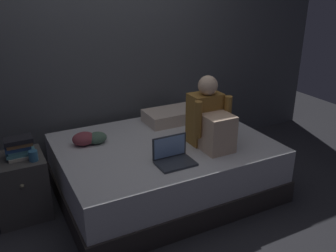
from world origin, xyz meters
TOP-DOWN VIEW (x-y plane):
  - ground_plane at (0.00, 0.00)m, footprint 8.00×8.00m
  - wall_back at (0.00, 1.20)m, footprint 5.60×0.10m
  - bed at (0.20, 0.30)m, footprint 2.00×1.50m
  - nightstand at (-1.10, 0.53)m, footprint 0.44×0.46m
  - person_sitting at (0.55, 0.05)m, footprint 0.39×0.44m
  - laptop at (0.09, -0.10)m, footprint 0.32×0.23m
  - pillow at (0.52, 0.75)m, footprint 0.56×0.36m
  - book_stack at (-1.06, 0.52)m, footprint 0.23×0.17m
  - mug at (-0.97, 0.41)m, footprint 0.08×0.08m
  - clothes_pile at (-0.44, 0.59)m, footprint 0.32×0.20m

SIDE VIEW (x-z plane):
  - ground_plane at x=0.00m, z-range 0.00..0.00m
  - bed at x=0.20m, z-range 0.00..0.53m
  - nightstand at x=-1.10m, z-range 0.00..0.56m
  - laptop at x=0.09m, z-range 0.48..0.70m
  - clothes_pile at x=-0.44m, z-range 0.53..0.65m
  - pillow at x=0.52m, z-range 0.53..0.66m
  - mug at x=-0.97m, z-range 0.56..0.65m
  - book_stack at x=-1.06m, z-range 0.57..0.75m
  - person_sitting at x=0.55m, z-range 0.45..1.11m
  - wall_back at x=0.00m, z-range 0.00..2.70m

